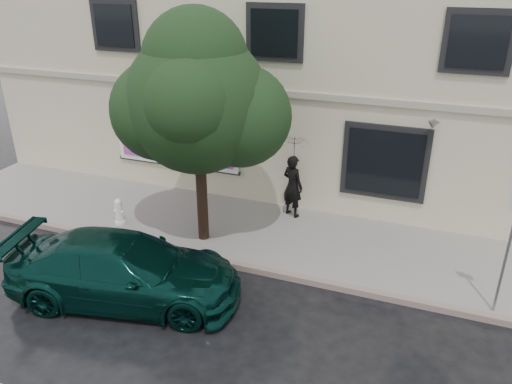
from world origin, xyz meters
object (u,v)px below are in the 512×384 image
(car, at_px, (125,270))
(street_tree, at_px, (197,103))
(pedestrian, at_px, (293,186))
(fire_hydrant, at_px, (119,212))

(car, bearing_deg, street_tree, -22.35)
(pedestrian, xyz_separation_m, fire_hydrant, (-4.40, -2.21, -0.55))
(pedestrian, distance_m, fire_hydrant, 4.96)
(street_tree, relative_size, fire_hydrant, 7.11)
(fire_hydrant, bearing_deg, pedestrian, 37.41)
(street_tree, height_order, fire_hydrant, street_tree)
(car, distance_m, fire_hydrant, 3.42)
(car, relative_size, street_tree, 0.94)
(street_tree, xyz_separation_m, fire_hydrant, (-2.57, -0.10, -3.31))
(pedestrian, relative_size, street_tree, 0.34)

